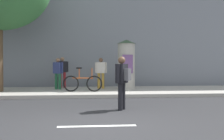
% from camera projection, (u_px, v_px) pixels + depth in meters
% --- Properties ---
extents(ground_plane, '(80.00, 80.00, 0.00)m').
position_uv_depth(ground_plane, '(97.00, 126.00, 6.37)').
color(ground_plane, '#2B2B2D').
extents(sidewalk_curb, '(36.00, 4.00, 0.15)m').
position_uv_depth(sidewalk_curb, '(91.00, 92.00, 13.33)').
color(sidewalk_curb, '#B2ADA3').
rests_on(sidewalk_curb, ground_plane).
extents(lane_markings, '(25.80, 0.16, 0.01)m').
position_uv_depth(lane_markings, '(97.00, 126.00, 6.37)').
color(lane_markings, silver).
rests_on(lane_markings, ground_plane).
extents(poster_column, '(0.93, 0.93, 2.45)m').
position_uv_depth(poster_column, '(126.00, 64.00, 13.90)').
color(poster_column, '#B2ADA3').
rests_on(poster_column, sidewalk_curb).
extents(pedestrian_in_light_jacket, '(0.51, 0.58, 1.63)m').
position_uv_depth(pedestrian_in_light_jacket, '(122.00, 78.00, 8.54)').
color(pedestrian_in_light_jacket, black).
rests_on(pedestrian_in_light_jacket, ground_plane).
extents(pedestrian_with_bag, '(0.60, 0.30, 1.54)m').
position_uv_depth(pedestrian_with_bag, '(101.00, 71.00, 14.09)').
color(pedestrian_with_bag, '#B78C33').
rests_on(pedestrian_with_bag, sidewalk_curb).
extents(pedestrian_with_backpack, '(0.52, 0.38, 1.53)m').
position_uv_depth(pedestrian_with_backpack, '(58.00, 71.00, 13.68)').
color(pedestrian_with_backpack, '#1E5938').
rests_on(pedestrian_with_backpack, sidewalk_curb).
extents(pedestrian_in_dark_shirt, '(0.61, 0.37, 1.60)m').
position_uv_depth(pedestrian_in_dark_shirt, '(62.00, 70.00, 14.53)').
color(pedestrian_in_dark_shirt, maroon).
rests_on(pedestrian_in_dark_shirt, sidewalk_curb).
extents(bicycle_leaning, '(1.76, 0.27, 1.09)m').
position_uv_depth(bicycle_leaning, '(83.00, 83.00, 12.59)').
color(bicycle_leaning, black).
rests_on(bicycle_leaning, sidewalk_curb).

